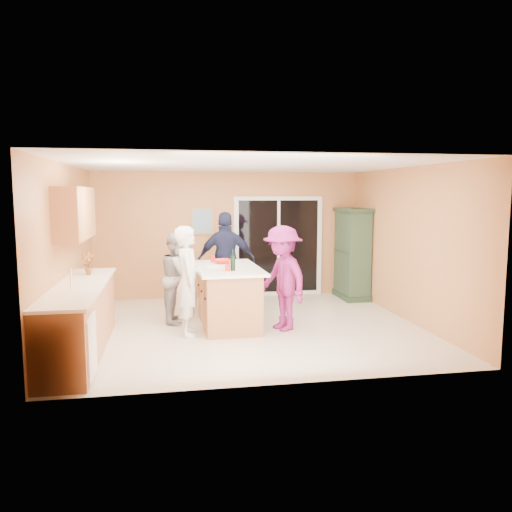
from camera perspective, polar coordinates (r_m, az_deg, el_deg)
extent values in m
plane|color=beige|center=(8.19, -0.92, -8.12)|extent=(5.50, 5.50, 0.00)
cube|color=silver|center=(7.92, -0.96, 10.36)|extent=(5.50, 5.00, 0.10)
cube|color=#F09D62|center=(10.42, -3.12, 2.40)|extent=(5.50, 0.10, 2.60)
cube|color=#F09D62|center=(5.52, 3.18, -1.76)|extent=(5.50, 0.10, 2.60)
cube|color=#F09D62|center=(7.99, -20.80, 0.53)|extent=(0.10, 5.00, 2.60)
cube|color=#F09D62|center=(8.81, 17.01, 1.25)|extent=(0.10, 5.00, 2.60)
cube|color=#C1744B|center=(7.21, -19.46, -6.94)|extent=(0.60, 3.00, 0.90)
cube|color=white|center=(6.18, -21.02, -9.83)|extent=(0.62, 0.60, 0.72)
cube|color=white|center=(7.11, -19.50, -3.26)|extent=(0.65, 3.05, 0.04)
cylinder|color=silver|center=(6.60, -20.39, -2.58)|extent=(0.02, 0.02, 0.30)
cube|color=#C1744B|center=(7.73, -19.98, 4.64)|extent=(0.35, 1.60, 0.75)
cube|color=silver|center=(10.59, 2.56, 1.12)|extent=(1.90, 0.05, 2.10)
cube|color=black|center=(10.57, 2.58, 1.11)|extent=(1.70, 0.03, 1.94)
cube|color=silver|center=(10.57, 2.58, 1.11)|extent=(0.06, 0.04, 1.94)
cube|color=silver|center=(10.60, 3.38, 0.85)|extent=(0.02, 0.03, 0.12)
cube|color=tan|center=(10.32, -6.16, 4.00)|extent=(0.46, 0.03, 0.56)
cube|color=#537FAC|center=(10.31, -6.15, 3.99)|extent=(0.38, 0.02, 0.48)
cube|color=#C1744B|center=(8.24, -3.22, -4.72)|extent=(0.88, 1.66, 0.93)
cube|color=white|center=(8.15, -3.24, -1.38)|extent=(1.05, 1.87, 0.04)
cube|color=black|center=(8.33, -3.20, -7.49)|extent=(0.80, 1.57, 0.11)
cube|color=#213624|center=(10.61, 10.84, -4.42)|extent=(0.52, 0.98, 0.11)
cube|color=#2F472F|center=(10.47, 10.95, 0.24)|extent=(0.46, 0.92, 1.74)
cube|color=#213624|center=(10.41, 11.07, 5.19)|extent=(0.54, 1.02, 0.07)
imported|color=silver|center=(7.64, -7.74, -2.85)|extent=(0.43, 0.63, 1.68)
imported|color=#A5A5A7|center=(8.51, -8.88, -2.40)|extent=(0.67, 0.81, 1.52)
imported|color=#1A1B3B|center=(9.26, -3.41, -0.59)|extent=(1.12, 0.59, 1.83)
imported|color=#811C62|center=(7.89, 3.05, -2.55)|extent=(0.97, 1.22, 1.66)
imported|color=red|center=(8.54, -3.88, -0.61)|extent=(0.33, 0.33, 0.07)
imported|color=red|center=(7.91, -18.68, -0.80)|extent=(0.19, 0.14, 0.35)
cylinder|color=red|center=(8.72, -4.96, -0.33)|extent=(0.09, 0.09, 0.11)
cylinder|color=red|center=(7.70, -3.27, -1.30)|extent=(0.08, 0.08, 0.11)
cylinder|color=black|center=(7.72, -2.66, -0.80)|extent=(0.08, 0.08, 0.24)
cylinder|color=black|center=(7.70, -2.67, 0.41)|extent=(0.03, 0.03, 0.09)
cylinder|color=white|center=(8.25, -4.86, -1.09)|extent=(0.30, 0.30, 0.02)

